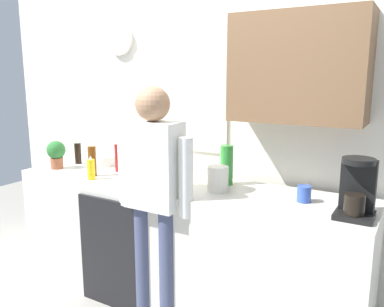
{
  "coord_description": "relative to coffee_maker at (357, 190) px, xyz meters",
  "views": [
    {
      "loc": [
        1.45,
        -1.99,
        1.66
      ],
      "look_at": [
        0.14,
        0.25,
        1.15
      ],
      "focal_mm": 36.85,
      "sensor_mm": 36.0,
      "label": 1
    }
  ],
  "objects": [
    {
      "name": "kitchen_counter",
      "position": [
        -1.19,
        0.08,
        -0.6
      ],
      "size": [
        2.62,
        0.64,
        0.91
      ],
      "primitive_type": "cube",
      "color": "beige",
      "rests_on": "ground_plane"
    },
    {
      "name": "coffee_maker",
      "position": [
        0.0,
        0.0,
        0.0
      ],
      "size": [
        0.2,
        0.2,
        0.33
      ],
      "color": "black",
      "rests_on": "kitchen_counter"
    },
    {
      "name": "person_at_sink",
      "position": [
        -1.19,
        -0.22,
        -0.11
      ],
      "size": [
        0.57,
        0.22,
        1.6
      ],
      "rotation": [
        0.0,
        0.0,
        0.21
      ],
      "color": "#3F4766",
      "rests_on": "ground_plane"
    },
    {
      "name": "bottle_amber_beer",
      "position": [
        -1.87,
        -0.08,
        -0.03
      ],
      "size": [
        0.06,
        0.06,
        0.23
      ],
      "primitive_type": "cylinder",
      "color": "brown",
      "rests_on": "kitchen_counter"
    },
    {
      "name": "bottle_red_vinegar",
      "position": [
        -1.79,
        0.14,
        -0.04
      ],
      "size": [
        0.06,
        0.06,
        0.22
      ],
      "primitive_type": "cylinder",
      "color": "maroon",
      "rests_on": "kitchen_counter"
    },
    {
      "name": "bottle_dark_sauce",
      "position": [
        -2.28,
        0.17,
        -0.06
      ],
      "size": [
        0.06,
        0.06,
        0.18
      ],
      "primitive_type": "cylinder",
      "color": "black",
      "rests_on": "kitchen_counter"
    },
    {
      "name": "cup_blue_mug",
      "position": [
        -0.31,
        0.11,
        -0.1
      ],
      "size": [
        0.08,
        0.08,
        0.1
      ],
      "primitive_type": "cylinder",
      "color": "#3351B2",
      "rests_on": "kitchen_counter"
    },
    {
      "name": "storage_canister",
      "position": [
        -0.86,
        0.04,
        -0.06
      ],
      "size": [
        0.14,
        0.14,
        0.17
      ],
      "primitive_type": "cylinder",
      "color": "silver",
      "rests_on": "kitchen_counter"
    },
    {
      "name": "potted_plant",
      "position": [
        -2.3,
        -0.05,
        -0.01
      ],
      "size": [
        0.15,
        0.15,
        0.23
      ],
      "color": "#9E5638",
      "rests_on": "kitchen_counter"
    },
    {
      "name": "back_wall_assembly",
      "position": [
        -1.09,
        0.48,
        0.31
      ],
      "size": [
        4.22,
        0.42,
        2.6
      ],
      "color": "silver",
      "rests_on": "ground_plane"
    },
    {
      "name": "dishwasher_panel",
      "position": [
        -1.56,
        -0.25,
        -0.65
      ],
      "size": [
        0.56,
        0.02,
        0.82
      ],
      "primitive_type": "cube",
      "color": "black",
      "rests_on": "ground_plane"
    },
    {
      "name": "dish_soap",
      "position": [
        -1.8,
        -0.16,
        -0.07
      ],
      "size": [
        0.06,
        0.06,
        0.18
      ],
      "color": "yellow",
      "rests_on": "kitchen_counter"
    },
    {
      "name": "bottle_clear_soda",
      "position": [
        -0.88,
        0.23,
        -0.01
      ],
      "size": [
        0.09,
        0.09,
        0.28
      ],
      "primitive_type": "cylinder",
      "color": "#2D8C33",
      "rests_on": "kitchen_counter"
    },
    {
      "name": "mixing_bowl",
      "position": [
        -2.05,
        0.24,
        -0.11
      ],
      "size": [
        0.22,
        0.22,
        0.08
      ],
      "primitive_type": "cylinder",
      "color": "white",
      "rests_on": "kitchen_counter"
    }
  ]
}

